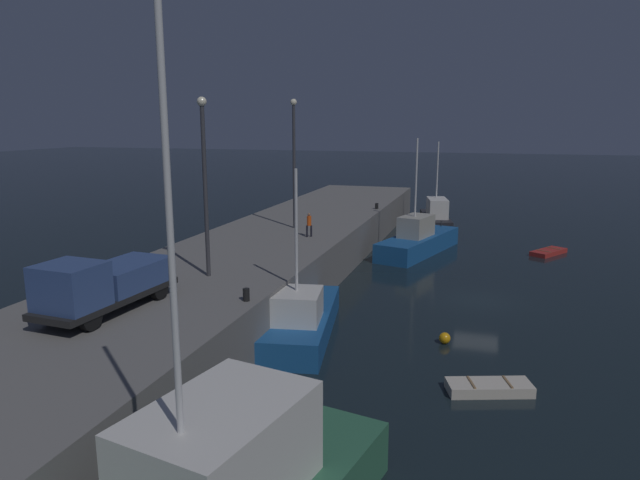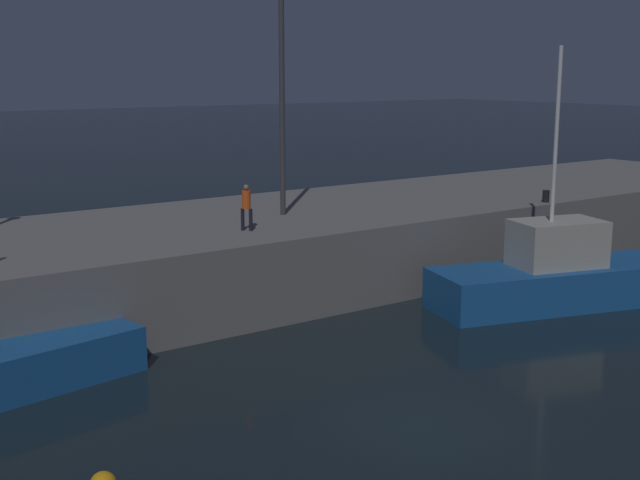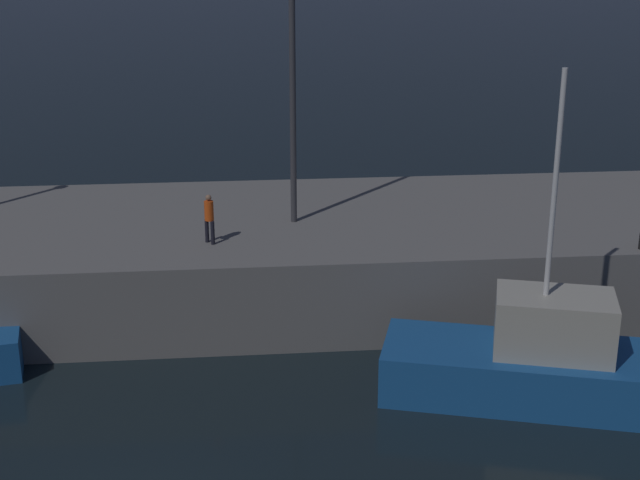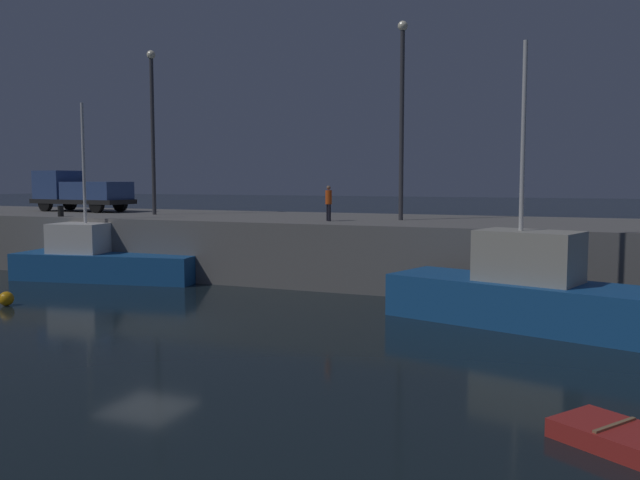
# 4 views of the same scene
# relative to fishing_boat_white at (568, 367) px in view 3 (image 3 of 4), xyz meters

# --- Properties ---
(pier_quay) EXTENTS (62.92, 9.44, 2.76)m
(pier_quay) POSITION_rel_fishing_boat_white_xyz_m (-11.16, 8.25, 0.38)
(pier_quay) COLOR slate
(pier_quay) RESTS_ON ground
(fishing_boat_white) EXTENTS (10.31, 5.42, 8.81)m
(fishing_boat_white) POSITION_rel_fishing_boat_white_xyz_m (0.00, 0.00, 0.00)
(fishing_boat_white) COLOR #195193
(fishing_boat_white) RESTS_ON ground
(lamp_post_east) EXTENTS (0.44, 0.44, 8.73)m
(lamp_post_east) POSITION_rel_fishing_boat_white_xyz_m (-6.70, 7.72, 6.81)
(lamp_post_east) COLOR #38383D
(lamp_post_east) RESTS_ON pier_quay
(dockworker) EXTENTS (0.40, 0.40, 1.55)m
(dockworker) POSITION_rel_fishing_boat_white_xyz_m (-9.41, 5.78, 2.64)
(dockworker) COLOR black
(dockworker) RESTS_ON pier_quay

